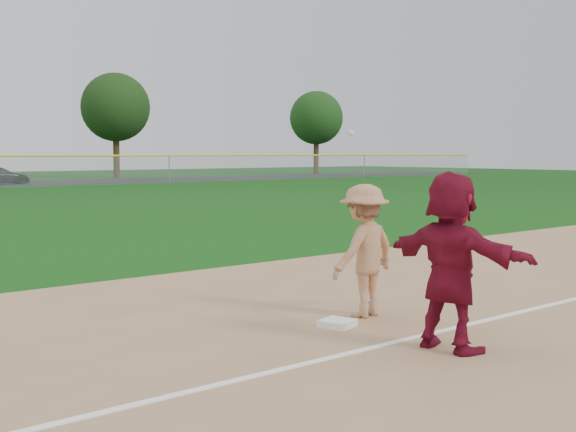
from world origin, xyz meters
TOP-DOWN VIEW (x-y plane):
  - ground at (0.00, 0.00)m, footprint 160.00×160.00m
  - foul_line at (0.00, -0.80)m, footprint 60.00×0.10m
  - first_base at (-0.28, 0.17)m, footprint 0.47×0.47m
  - base_runner at (-0.03, -1.37)m, footprint 0.69×1.86m
  - first_base_play at (0.39, 0.39)m, footprint 1.21×0.79m
  - tree_3 at (22.00, 52.80)m, footprint 6.00×6.00m
  - tree_4 at (44.00, 51.20)m, footprint 5.60×5.60m

SIDE VIEW (x-z plane):
  - ground at x=0.00m, z-range 0.00..0.00m
  - foul_line at x=0.00m, z-range 0.02..0.03m
  - first_base at x=-0.28m, z-range 0.02..0.11m
  - first_base_play at x=0.39m, z-range -0.33..2.12m
  - base_runner at x=-0.03m, z-range 0.02..1.99m
  - tree_4 at x=44.00m, z-range 1.51..10.18m
  - tree_3 at x=22.00m, z-range 1.57..10.76m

